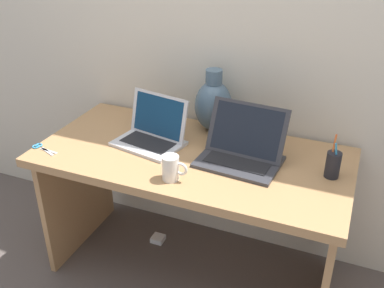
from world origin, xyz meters
TOP-DOWN VIEW (x-y plane):
  - ground_plane at (0.00, 0.00)m, footprint 6.00×6.00m
  - back_wall at (0.00, 0.38)m, footprint 4.40×0.04m
  - desk at (0.00, 0.00)m, footprint 1.42×0.69m
  - laptop_left at (-0.21, 0.04)m, footprint 0.35×0.28m
  - laptop_right at (0.23, 0.04)m, footprint 0.37×0.29m
  - green_vase at (0.00, 0.28)m, footprint 0.18×0.18m
  - coffee_mug at (0.00, -0.23)m, footprint 0.11×0.07m
  - pen_cup at (0.61, 0.04)m, footprint 0.06×0.06m
  - scissors at (-0.67, -0.22)m, footprint 0.15×0.07m
  - power_brick at (-0.27, 0.14)m, footprint 0.07×0.07m

SIDE VIEW (x-z plane):
  - ground_plane at x=0.00m, z-range 0.00..0.00m
  - power_brick at x=-0.27m, z-range 0.00..0.03m
  - desk at x=0.00m, z-range 0.20..0.91m
  - scissors at x=-0.67m, z-range 0.71..0.71m
  - coffee_mug at x=0.00m, z-range 0.71..0.81m
  - pen_cup at x=0.61m, z-range 0.67..0.86m
  - laptop_left at x=-0.21m, z-range 0.65..0.88m
  - laptop_right at x=0.23m, z-range 0.65..0.89m
  - green_vase at x=0.00m, z-range 0.68..1.00m
  - back_wall at x=0.00m, z-range 0.00..2.40m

